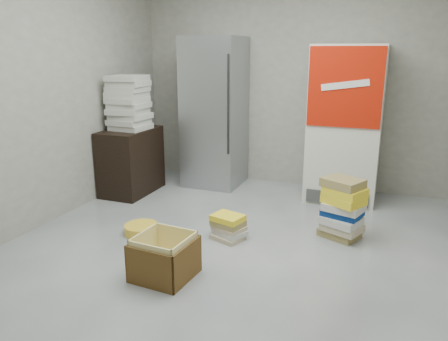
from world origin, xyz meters
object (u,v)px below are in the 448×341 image
at_px(wood_shelf, 131,161).
at_px(cardboard_box, 164,260).
at_px(coke_cooler, 345,124).
at_px(phonebook_stack_main, 342,209).
at_px(steel_fridge, 215,113).

relative_size(wood_shelf, cardboard_box, 1.72).
xyz_separation_m(coke_cooler, wood_shelf, (-2.48, -0.72, -0.50)).
bearing_deg(cardboard_box, wood_shelf, 133.33).
height_order(phonebook_stack_main, cardboard_box, phonebook_stack_main).
height_order(coke_cooler, cardboard_box, coke_cooler).
distance_m(steel_fridge, wood_shelf, 1.23).
relative_size(steel_fridge, cardboard_box, 4.09).
relative_size(coke_cooler, wood_shelf, 2.25).
height_order(wood_shelf, phonebook_stack_main, wood_shelf).
relative_size(coke_cooler, cardboard_box, 3.88).
relative_size(steel_fridge, wood_shelf, 2.37).
distance_m(steel_fridge, phonebook_stack_main, 2.26).
bearing_deg(cardboard_box, phonebook_stack_main, 50.59).
xyz_separation_m(steel_fridge, wood_shelf, (-0.83, -0.73, -0.55)).
bearing_deg(coke_cooler, wood_shelf, -163.72).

